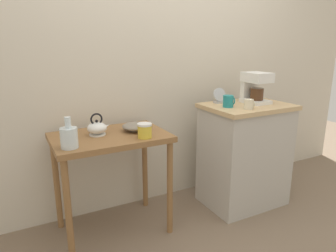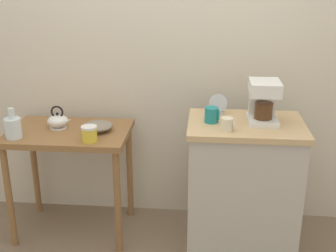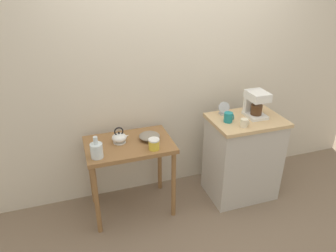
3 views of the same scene
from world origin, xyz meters
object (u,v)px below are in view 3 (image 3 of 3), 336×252
Objects in this scene: teakettle at (119,138)px; canister_enamel at (154,144)px; coffee_maker at (255,103)px; mug_dark_teal at (228,117)px; bowl_stoneware at (149,136)px; mug_small_cream at (244,123)px; table_clock at (224,109)px; glass_carafe_vase at (97,150)px.

canister_enamel is (0.27, -0.22, 0.00)m from teakettle.
coffee_maker reaches higher than mug_dark_teal.
mug_dark_teal is (1.03, -0.16, 0.13)m from teakettle.
bowl_stoneware is 2.07× the size of mug_dark_teal.
teakettle is at bearing 171.12° from mug_dark_teal.
coffee_maker is 0.31m from mug_small_cream.
teakettle is (-0.28, 0.03, 0.02)m from bowl_stoneware.
mug_small_cream is (1.12, -0.30, 0.12)m from teakettle.
bowl_stoneware is 1.18× the size of teakettle.
mug_dark_teal is 0.18m from table_clock.
mug_dark_teal is at bearing 122.77° from mug_small_cream.
mug_small_cream is at bearing -81.02° from table_clock.
glass_carafe_vase reaches higher than canister_enamel.
teakettle is 1.28× the size of table_clock.
mug_small_cream is (-0.22, -0.19, -0.10)m from coffee_maker.
coffee_maker is (1.57, 0.08, 0.20)m from glass_carafe_vase.
coffee_maker reaches higher than canister_enamel.
bowl_stoneware is 0.81m from table_clock.
table_clock is at bearing 98.98° from mug_small_cream.
bowl_stoneware is 0.89m from mug_small_cream.
teakettle is 1.76× the size of mug_dark_teal.
mug_dark_teal reaches higher than canister_enamel.
glass_carafe_vase reaches higher than bowl_stoneware.
coffee_maker is at bearing 2.90° from glass_carafe_vase.
canister_enamel is 1.07× the size of mug_dark_teal.
bowl_stoneware is at bearing 18.23° from glass_carafe_vase.
mug_small_cream is (0.84, -0.27, 0.14)m from bowl_stoneware.
bowl_stoneware is at bearing 175.27° from coffee_maker.
bowl_stoneware is at bearing 161.98° from mug_small_cream.
glass_carafe_vase is 1.95× the size of canister_enamel.
mug_dark_teal reaches higher than glass_carafe_vase.
table_clock is (0.80, 0.23, 0.14)m from canister_enamel.
coffee_maker reaches higher than table_clock.
table_clock reaches higher than glass_carafe_vase.
table_clock is (-0.05, 0.31, 0.02)m from mug_small_cream.
mug_dark_teal is (0.76, 0.06, 0.13)m from canister_enamel.
mug_small_cream is (0.85, -0.08, 0.12)m from canister_enamel.
canister_enamel is 0.86m from mug_small_cream.
table_clock reaches higher than bowl_stoneware.
mug_small_cream is 0.60× the size of table_clock.
teakettle is 1.08m from table_clock.
coffee_maker is at bearing -25.36° from table_clock.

